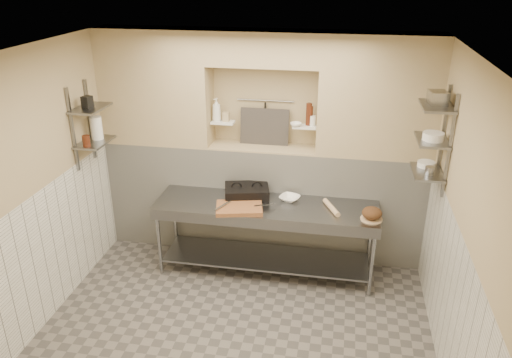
% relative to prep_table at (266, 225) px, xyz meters
% --- Properties ---
extents(floor, '(4.00, 3.90, 0.10)m').
position_rel_prep_table_xyz_m(floor, '(-0.13, -1.18, -0.69)').
color(floor, '#615B56').
rests_on(floor, ground).
extents(ceiling, '(4.00, 3.90, 0.10)m').
position_rel_prep_table_xyz_m(ceiling, '(-0.13, -1.18, 2.21)').
color(ceiling, silver).
rests_on(ceiling, ground).
extents(wall_left, '(0.10, 3.90, 2.80)m').
position_rel_prep_table_xyz_m(wall_left, '(-2.18, -1.18, 0.76)').
color(wall_left, tan).
rests_on(wall_left, ground).
extents(wall_right, '(0.10, 3.90, 2.80)m').
position_rel_prep_table_xyz_m(wall_right, '(1.92, -1.18, 0.76)').
color(wall_right, tan).
rests_on(wall_right, ground).
extents(wall_back, '(4.00, 0.10, 2.80)m').
position_rel_prep_table_xyz_m(wall_back, '(-0.13, 0.82, 0.76)').
color(wall_back, tan).
rests_on(wall_back, ground).
extents(backwall_lower, '(4.00, 0.40, 1.40)m').
position_rel_prep_table_xyz_m(backwall_lower, '(-0.13, 0.57, 0.06)').
color(backwall_lower, silver).
rests_on(backwall_lower, floor).
extents(alcove_sill, '(1.30, 0.40, 0.02)m').
position_rel_prep_table_xyz_m(alcove_sill, '(-0.13, 0.57, 0.77)').
color(alcove_sill, tan).
rests_on(alcove_sill, backwall_lower).
extents(backwall_pillar_left, '(1.35, 0.40, 1.40)m').
position_rel_prep_table_xyz_m(backwall_pillar_left, '(-1.46, 0.57, 1.46)').
color(backwall_pillar_left, tan).
rests_on(backwall_pillar_left, backwall_lower).
extents(backwall_pillar_right, '(1.35, 0.40, 1.40)m').
position_rel_prep_table_xyz_m(backwall_pillar_right, '(1.19, 0.57, 1.46)').
color(backwall_pillar_right, tan).
rests_on(backwall_pillar_right, backwall_lower).
extents(backwall_header, '(1.30, 0.40, 0.40)m').
position_rel_prep_table_xyz_m(backwall_header, '(-0.13, 0.57, 1.96)').
color(backwall_header, tan).
rests_on(backwall_header, backwall_lower).
extents(wainscot_left, '(0.02, 3.90, 1.40)m').
position_rel_prep_table_xyz_m(wainscot_left, '(-2.12, -1.18, 0.06)').
color(wainscot_left, silver).
rests_on(wainscot_left, floor).
extents(wainscot_right, '(0.02, 3.90, 1.40)m').
position_rel_prep_table_xyz_m(wainscot_right, '(1.86, -1.18, 0.06)').
color(wainscot_right, silver).
rests_on(wainscot_right, floor).
extents(alcove_shelf_left, '(0.28, 0.16, 0.02)m').
position_rel_prep_table_xyz_m(alcove_shelf_left, '(-0.63, 0.57, 1.06)').
color(alcove_shelf_left, white).
rests_on(alcove_shelf_left, backwall_lower).
extents(alcove_shelf_right, '(0.28, 0.16, 0.02)m').
position_rel_prep_table_xyz_m(alcove_shelf_right, '(0.37, 0.57, 1.06)').
color(alcove_shelf_right, white).
rests_on(alcove_shelf_right, backwall_lower).
extents(utensil_rail, '(0.70, 0.02, 0.02)m').
position_rel_prep_table_xyz_m(utensil_rail, '(-0.13, 0.74, 1.31)').
color(utensil_rail, gray).
rests_on(utensil_rail, wall_back).
extents(hanging_steel, '(0.02, 0.02, 0.30)m').
position_rel_prep_table_xyz_m(hanging_steel, '(-0.13, 0.72, 1.14)').
color(hanging_steel, black).
rests_on(hanging_steel, utensil_rail).
extents(splash_panel, '(0.60, 0.08, 0.45)m').
position_rel_prep_table_xyz_m(splash_panel, '(-0.13, 0.67, 1.00)').
color(splash_panel, '#383330').
rests_on(splash_panel, alcove_sill).
extents(shelf_rail_left_a, '(0.03, 0.03, 0.95)m').
position_rel_prep_table_xyz_m(shelf_rail_left_a, '(-2.11, 0.07, 1.16)').
color(shelf_rail_left_a, slate).
rests_on(shelf_rail_left_a, wall_left).
extents(shelf_rail_left_b, '(0.03, 0.03, 0.95)m').
position_rel_prep_table_xyz_m(shelf_rail_left_b, '(-2.11, -0.33, 1.16)').
color(shelf_rail_left_b, slate).
rests_on(shelf_rail_left_b, wall_left).
extents(wall_shelf_left_lower, '(0.30, 0.50, 0.02)m').
position_rel_prep_table_xyz_m(wall_shelf_left_lower, '(-1.97, -0.13, 0.96)').
color(wall_shelf_left_lower, slate).
rests_on(wall_shelf_left_lower, wall_left).
extents(wall_shelf_left_upper, '(0.30, 0.50, 0.03)m').
position_rel_prep_table_xyz_m(wall_shelf_left_upper, '(-1.97, -0.13, 1.36)').
color(wall_shelf_left_upper, slate).
rests_on(wall_shelf_left_upper, wall_left).
extents(shelf_rail_right_a, '(0.03, 0.03, 1.05)m').
position_rel_prep_table_xyz_m(shelf_rail_right_a, '(1.84, 0.07, 1.21)').
color(shelf_rail_right_a, slate).
rests_on(shelf_rail_right_a, wall_right).
extents(shelf_rail_right_b, '(0.03, 0.03, 1.05)m').
position_rel_prep_table_xyz_m(shelf_rail_right_b, '(1.84, -0.33, 1.21)').
color(shelf_rail_right_b, slate).
rests_on(shelf_rail_right_b, wall_right).
extents(wall_shelf_right_lower, '(0.30, 0.50, 0.02)m').
position_rel_prep_table_xyz_m(wall_shelf_right_lower, '(1.71, -0.13, 0.86)').
color(wall_shelf_right_lower, slate).
rests_on(wall_shelf_right_lower, wall_right).
extents(wall_shelf_right_mid, '(0.30, 0.50, 0.02)m').
position_rel_prep_table_xyz_m(wall_shelf_right_mid, '(1.71, -0.13, 1.21)').
color(wall_shelf_right_mid, slate).
rests_on(wall_shelf_right_mid, wall_right).
extents(wall_shelf_right_upper, '(0.30, 0.50, 0.03)m').
position_rel_prep_table_xyz_m(wall_shelf_right_upper, '(1.71, -0.13, 1.56)').
color(wall_shelf_right_upper, slate).
rests_on(wall_shelf_right_upper, wall_right).
extents(prep_table, '(2.60, 0.70, 0.90)m').
position_rel_prep_table_xyz_m(prep_table, '(0.00, 0.00, 0.00)').
color(prep_table, gray).
rests_on(prep_table, floor).
extents(panini_press, '(0.59, 0.49, 0.14)m').
position_rel_prep_table_xyz_m(panini_press, '(-0.26, 0.17, 0.33)').
color(panini_press, black).
rests_on(panini_press, prep_table).
extents(cutting_board, '(0.59, 0.47, 0.05)m').
position_rel_prep_table_xyz_m(cutting_board, '(-0.28, -0.17, 0.28)').
color(cutting_board, '#92623B').
rests_on(cutting_board, prep_table).
extents(knife_blade, '(0.23, 0.14, 0.01)m').
position_rel_prep_table_xyz_m(knife_blade, '(-0.00, -0.08, 0.31)').
color(knife_blade, gray).
rests_on(knife_blade, cutting_board).
extents(tongs, '(0.14, 0.26, 0.03)m').
position_rel_prep_table_xyz_m(tongs, '(-0.46, -0.21, 0.32)').
color(tongs, gray).
rests_on(tongs, cutting_board).
extents(mixing_bowl, '(0.30, 0.30, 0.06)m').
position_rel_prep_table_xyz_m(mixing_bowl, '(0.26, 0.18, 0.29)').
color(mixing_bowl, white).
rests_on(mixing_bowl, prep_table).
extents(rolling_pin, '(0.21, 0.38, 0.06)m').
position_rel_prep_table_xyz_m(rolling_pin, '(0.75, 0.02, 0.29)').
color(rolling_pin, tan).
rests_on(rolling_pin, prep_table).
extents(bread_board, '(0.24, 0.24, 0.01)m').
position_rel_prep_table_xyz_m(bread_board, '(1.20, -0.14, 0.26)').
color(bread_board, tan).
rests_on(bread_board, prep_table).
extents(bread_loaf, '(0.22, 0.22, 0.13)m').
position_rel_prep_table_xyz_m(bread_loaf, '(1.20, -0.14, 0.34)').
color(bread_loaf, '#4C2D19').
rests_on(bread_loaf, bread_board).
extents(bottle_soap, '(0.14, 0.14, 0.28)m').
position_rel_prep_table_xyz_m(bottle_soap, '(-0.71, 0.57, 1.21)').
color(bottle_soap, white).
rests_on(bottle_soap, alcove_shelf_left).
extents(jar_alcove, '(0.07, 0.07, 0.11)m').
position_rel_prep_table_xyz_m(jar_alcove, '(-0.59, 0.58, 1.13)').
color(jar_alcove, tan).
rests_on(jar_alcove, alcove_shelf_left).
extents(bowl_alcove, '(0.17, 0.17, 0.04)m').
position_rel_prep_table_xyz_m(bowl_alcove, '(0.27, 0.52, 1.09)').
color(bowl_alcove, white).
rests_on(bowl_alcove, alcove_shelf_right).
extents(condiment_a, '(0.06, 0.06, 0.23)m').
position_rel_prep_table_xyz_m(condiment_a, '(0.43, 0.59, 1.19)').
color(condiment_a, '#41190D').
rests_on(condiment_a, alcove_shelf_right).
extents(condiment_b, '(0.07, 0.07, 0.27)m').
position_rel_prep_table_xyz_m(condiment_b, '(0.41, 0.59, 1.20)').
color(condiment_b, '#41190D').
rests_on(condiment_b, alcove_shelf_right).
extents(condiment_c, '(0.07, 0.07, 0.12)m').
position_rel_prep_table_xyz_m(condiment_c, '(0.46, 0.58, 1.13)').
color(condiment_c, white).
rests_on(condiment_c, alcove_shelf_right).
extents(jug_left, '(0.13, 0.13, 0.27)m').
position_rel_prep_table_xyz_m(jug_left, '(-1.97, -0.05, 1.10)').
color(jug_left, white).
rests_on(jug_left, wall_shelf_left_lower).
extents(jar_left, '(0.08, 0.08, 0.13)m').
position_rel_prep_table_xyz_m(jar_left, '(-1.97, -0.32, 1.03)').
color(jar_left, '#41190D').
rests_on(jar_left, wall_shelf_left_lower).
extents(box_left_upper, '(0.12, 0.12, 0.14)m').
position_rel_prep_table_xyz_m(box_left_upper, '(-1.97, -0.18, 1.44)').
color(box_left_upper, black).
rests_on(box_left_upper, wall_shelf_left_upper).
extents(bowl_right, '(0.18, 0.18, 0.05)m').
position_rel_prep_table_xyz_m(bowl_right, '(1.71, -0.01, 0.90)').
color(bowl_right, white).
rests_on(bowl_right, wall_shelf_right_lower).
extents(canister_right, '(0.09, 0.09, 0.09)m').
position_rel_prep_table_xyz_m(canister_right, '(1.71, -0.24, 0.92)').
color(canister_right, gray).
rests_on(canister_right, wall_shelf_right_lower).
extents(bowl_right_mid, '(0.21, 0.21, 0.08)m').
position_rel_prep_table_xyz_m(bowl_right_mid, '(1.71, -0.17, 1.26)').
color(bowl_right_mid, white).
rests_on(bowl_right_mid, wall_shelf_right_mid).
extents(basket_right, '(0.19, 0.22, 0.13)m').
position_rel_prep_table_xyz_m(basket_right, '(1.71, -0.11, 1.64)').
color(basket_right, gray).
rests_on(basket_right, wall_shelf_right_upper).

